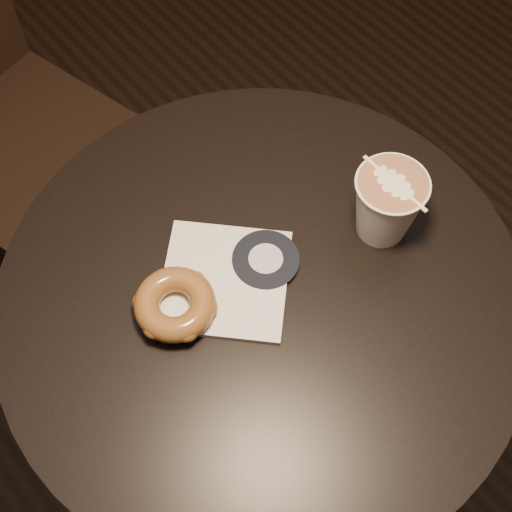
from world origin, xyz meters
name	(u,v)px	position (x,y,z in m)	size (l,w,h in m)	color
cafe_table	(261,348)	(0.00, 0.00, 0.55)	(0.70, 0.70, 0.75)	black
pastry_bag	(225,280)	(-0.03, 0.04, 0.75)	(0.16, 0.16, 0.01)	white
doughnut	(175,304)	(-0.10, 0.05, 0.77)	(0.10, 0.10, 0.03)	brown
latte_cup	(387,206)	(0.19, -0.03, 0.80)	(0.10, 0.10, 0.11)	white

